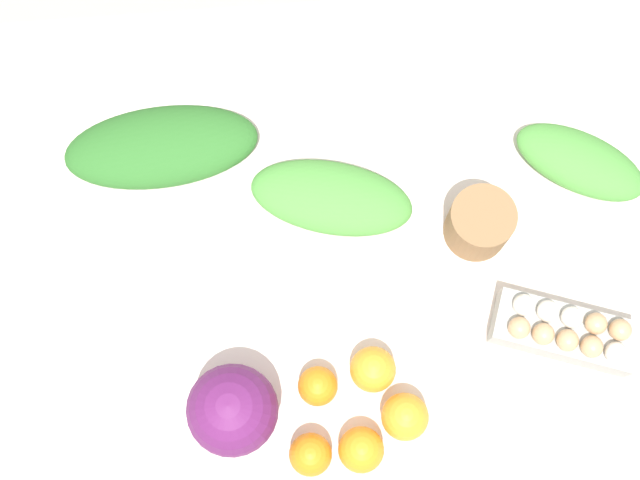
{
  "coord_description": "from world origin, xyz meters",
  "views": [
    {
      "loc": [
        -0.03,
        -0.44,
        2.37
      ],
      "look_at": [
        0.0,
        0.0,
        0.78
      ],
      "focal_mm": 50.0,
      "sensor_mm": 36.0,
      "label": 1
    }
  ],
  "objects_px": {
    "paper_bag": "(480,225)",
    "greens_bunch_beet_tops": "(331,198)",
    "cabbage_purple": "(232,410)",
    "orange_1": "(310,455)",
    "orange_2": "(373,369)",
    "greens_bunch_dandelion": "(161,147)",
    "orange_3": "(405,417)",
    "egg_carton": "(565,332)",
    "orange_0": "(361,450)",
    "orange_4": "(318,386)",
    "greens_bunch_scallion": "(580,162)"
  },
  "relations": [
    {
      "from": "paper_bag",
      "to": "orange_4",
      "type": "relative_size",
      "value": 1.69
    },
    {
      "from": "paper_bag",
      "to": "orange_4",
      "type": "xyz_separation_m",
      "value": [
        -0.32,
        -0.27,
        -0.02
      ]
    },
    {
      "from": "greens_bunch_dandelion",
      "to": "orange_1",
      "type": "height_order",
      "value": "greens_bunch_dandelion"
    },
    {
      "from": "greens_bunch_scallion",
      "to": "orange_3",
      "type": "height_order",
      "value": "orange_3"
    },
    {
      "from": "cabbage_purple",
      "to": "greens_bunch_beet_tops",
      "type": "height_order",
      "value": "cabbage_purple"
    },
    {
      "from": "orange_0",
      "to": "orange_4",
      "type": "bearing_deg",
      "value": 119.98
    },
    {
      "from": "orange_4",
      "to": "orange_3",
      "type": "bearing_deg",
      "value": -23.86
    },
    {
      "from": "greens_bunch_beet_tops",
      "to": "orange_2",
      "type": "xyz_separation_m",
      "value": [
        0.05,
        -0.32,
        0.01
      ]
    },
    {
      "from": "greens_bunch_beet_tops",
      "to": "orange_0",
      "type": "bearing_deg",
      "value": -88.26
    },
    {
      "from": "cabbage_purple",
      "to": "orange_3",
      "type": "relative_size",
      "value": 1.89
    },
    {
      "from": "greens_bunch_beet_tops",
      "to": "orange_2",
      "type": "bearing_deg",
      "value": -81.77
    },
    {
      "from": "egg_carton",
      "to": "orange_4",
      "type": "distance_m",
      "value": 0.45
    },
    {
      "from": "cabbage_purple",
      "to": "orange_1",
      "type": "relative_size",
      "value": 2.12
    },
    {
      "from": "orange_4",
      "to": "greens_bunch_dandelion",
      "type": "bearing_deg",
      "value": 119.0
    },
    {
      "from": "greens_bunch_beet_tops",
      "to": "greens_bunch_dandelion",
      "type": "xyz_separation_m",
      "value": [
        -0.31,
        0.12,
        0.01
      ]
    },
    {
      "from": "greens_bunch_scallion",
      "to": "orange_2",
      "type": "distance_m",
      "value": 0.56
    },
    {
      "from": "egg_carton",
      "to": "greens_bunch_scallion",
      "type": "distance_m",
      "value": 0.33
    },
    {
      "from": "egg_carton",
      "to": "orange_2",
      "type": "bearing_deg",
      "value": 25.96
    },
    {
      "from": "orange_1",
      "to": "orange_2",
      "type": "xyz_separation_m",
      "value": [
        0.12,
        0.14,
        0.0
      ]
    },
    {
      "from": "greens_bunch_scallion",
      "to": "greens_bunch_dandelion",
      "type": "height_order",
      "value": "greens_bunch_dandelion"
    },
    {
      "from": "cabbage_purple",
      "to": "egg_carton",
      "type": "relative_size",
      "value": 0.59
    },
    {
      "from": "paper_bag",
      "to": "greens_bunch_beet_tops",
      "type": "xyz_separation_m",
      "value": [
        -0.26,
        0.08,
        -0.02
      ]
    },
    {
      "from": "orange_2",
      "to": "paper_bag",
      "type": "bearing_deg",
      "value": 48.45
    },
    {
      "from": "orange_2",
      "to": "orange_4",
      "type": "bearing_deg",
      "value": -168.0
    },
    {
      "from": "cabbage_purple",
      "to": "orange_2",
      "type": "xyz_separation_m",
      "value": [
        0.25,
        0.05,
        -0.04
      ]
    },
    {
      "from": "orange_1",
      "to": "orange_2",
      "type": "bearing_deg",
      "value": 48.67
    },
    {
      "from": "orange_0",
      "to": "orange_4",
      "type": "distance_m",
      "value": 0.13
    },
    {
      "from": "cabbage_purple",
      "to": "greens_bunch_dandelion",
      "type": "height_order",
      "value": "cabbage_purple"
    },
    {
      "from": "cabbage_purple",
      "to": "greens_bunch_beet_tops",
      "type": "xyz_separation_m",
      "value": [
        0.2,
        0.38,
        -0.04
      ]
    },
    {
      "from": "paper_bag",
      "to": "orange_2",
      "type": "height_order",
      "value": "paper_bag"
    },
    {
      "from": "greens_bunch_scallion",
      "to": "orange_1",
      "type": "xyz_separation_m",
      "value": [
        -0.55,
        -0.49,
        0.0
      ]
    },
    {
      "from": "greens_bunch_dandelion",
      "to": "orange_2",
      "type": "relative_size",
      "value": 4.47
    },
    {
      "from": "cabbage_purple",
      "to": "greens_bunch_scallion",
      "type": "height_order",
      "value": "cabbage_purple"
    },
    {
      "from": "paper_bag",
      "to": "orange_0",
      "type": "distance_m",
      "value": 0.46
    },
    {
      "from": "greens_bunch_dandelion",
      "to": "orange_3",
      "type": "distance_m",
      "value": 0.67
    },
    {
      "from": "paper_bag",
      "to": "greens_bunch_dandelion",
      "type": "bearing_deg",
      "value": 160.81
    },
    {
      "from": "paper_bag",
      "to": "greens_bunch_dandelion",
      "type": "relative_size",
      "value": 0.33
    },
    {
      "from": "greens_bunch_beet_tops",
      "to": "orange_2",
      "type": "distance_m",
      "value": 0.33
    },
    {
      "from": "egg_carton",
      "to": "paper_bag",
      "type": "distance_m",
      "value": 0.24
    },
    {
      "from": "orange_1",
      "to": "orange_4",
      "type": "distance_m",
      "value": 0.12
    },
    {
      "from": "orange_0",
      "to": "orange_1",
      "type": "bearing_deg",
      "value": -179.1
    },
    {
      "from": "orange_2",
      "to": "egg_carton",
      "type": "bearing_deg",
      "value": 6.6
    },
    {
      "from": "egg_carton",
      "to": "orange_0",
      "type": "bearing_deg",
      "value": 44.15
    },
    {
      "from": "orange_2",
      "to": "orange_3",
      "type": "distance_m",
      "value": 0.1
    },
    {
      "from": "orange_3",
      "to": "orange_4",
      "type": "bearing_deg",
      "value": 156.14
    },
    {
      "from": "greens_bunch_beet_tops",
      "to": "orange_3",
      "type": "relative_size",
      "value": 3.66
    },
    {
      "from": "greens_bunch_beet_tops",
      "to": "orange_1",
      "type": "height_order",
      "value": "orange_1"
    },
    {
      "from": "greens_bunch_beet_tops",
      "to": "orange_1",
      "type": "relative_size",
      "value": 4.09
    },
    {
      "from": "paper_bag",
      "to": "greens_bunch_beet_tops",
      "type": "relative_size",
      "value": 0.39
    },
    {
      "from": "paper_bag",
      "to": "orange_1",
      "type": "bearing_deg",
      "value": -131.47
    }
  ]
}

